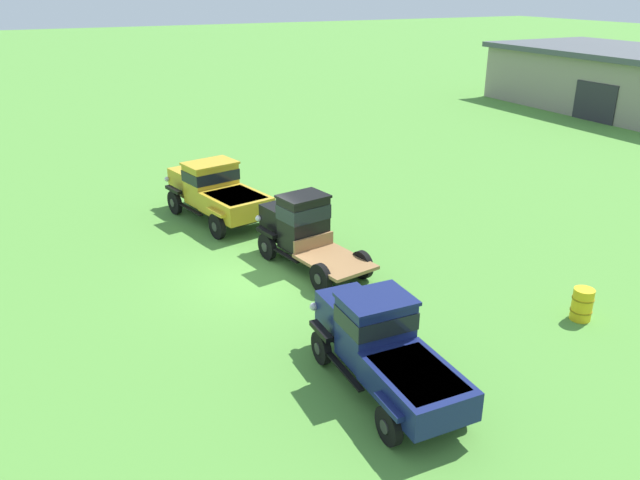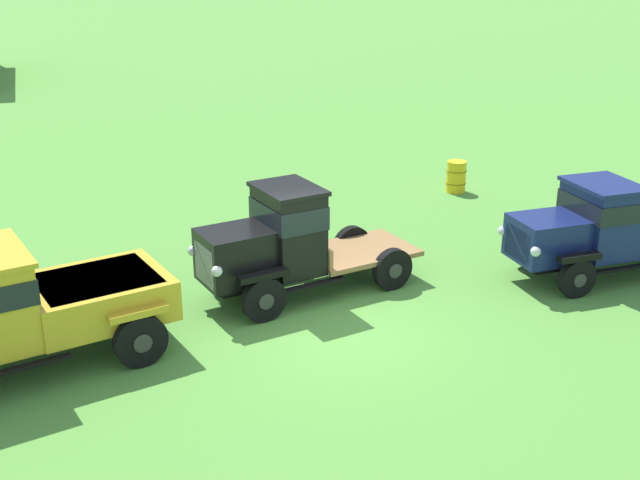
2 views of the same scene
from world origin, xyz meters
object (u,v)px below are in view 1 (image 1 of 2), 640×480
Objects in this scene: farm_shed at (619,79)px; oil_drum_beside_row at (582,304)px; vintage_truck_midrow_center at (382,345)px; vintage_truck_foreground_near at (215,190)px; vintage_truck_second_in_line at (302,228)px.

farm_shed is 19.23× the size of oil_drum_beside_row.
farm_shed is 3.52× the size of vintage_truck_midrow_center.
oil_drum_beside_row is (20.68, -25.43, -1.62)m from farm_shed.
vintage_truck_second_in_line is at bearing 14.03° from vintage_truck_foreground_near.
vintage_truck_second_in_line reaches higher than oil_drum_beside_row.
vintage_truck_second_in_line is at bearing -65.15° from farm_shed.
vintage_truck_foreground_near is 1.14× the size of vintage_truck_second_in_line.
vintage_truck_midrow_center is 6.25m from oil_drum_beside_row.
vintage_truck_foreground_near is at bearing -179.53° from vintage_truck_midrow_center.
vintage_truck_second_in_line is 5.40× the size of oil_drum_beside_row.
vintage_truck_foreground_near is 6.15× the size of oil_drum_beside_row.
vintage_truck_foreground_near is 5.16m from vintage_truck_second_in_line.
farm_shed is at bearing 129.12° from oil_drum_beside_row.
farm_shed is 3.56× the size of vintage_truck_second_in_line.
farm_shed reaches higher than vintage_truck_second_in_line.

